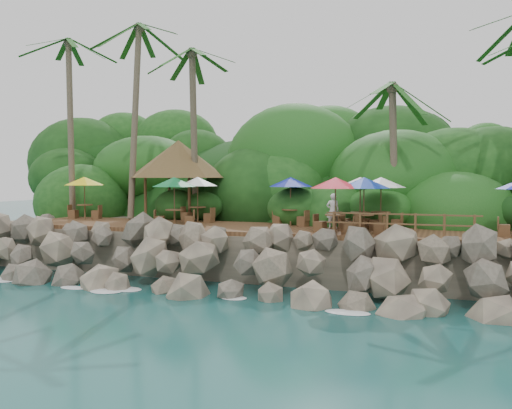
% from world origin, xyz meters
% --- Properties ---
extents(ground, '(140.00, 140.00, 0.00)m').
position_xyz_m(ground, '(0.00, 0.00, 0.00)').
color(ground, '#19514F').
rests_on(ground, ground).
extents(land_base, '(32.00, 25.20, 2.10)m').
position_xyz_m(land_base, '(0.00, 16.00, 1.05)').
color(land_base, gray).
rests_on(land_base, ground).
extents(jungle_hill, '(44.80, 28.00, 15.40)m').
position_xyz_m(jungle_hill, '(0.00, 23.50, 0.00)').
color(jungle_hill, '#143811').
rests_on(jungle_hill, ground).
extents(seawall, '(29.00, 4.00, 2.30)m').
position_xyz_m(seawall, '(0.00, 2.00, 1.15)').
color(seawall, gray).
rests_on(seawall, ground).
extents(terrace, '(26.00, 5.00, 0.20)m').
position_xyz_m(terrace, '(0.00, 6.00, 2.20)').
color(terrace, brown).
rests_on(terrace, land_base).
extents(jungle_foliage, '(44.00, 16.00, 12.00)m').
position_xyz_m(jungle_foliage, '(0.00, 15.00, 0.00)').
color(jungle_foliage, '#143811').
rests_on(jungle_foliage, ground).
extents(foam_line, '(25.20, 0.80, 0.06)m').
position_xyz_m(foam_line, '(0.00, 0.30, 0.03)').
color(foam_line, white).
rests_on(foam_line, ground).
extents(palms, '(31.64, 6.79, 12.68)m').
position_xyz_m(palms, '(0.83, 8.59, 11.87)').
color(palms, brown).
rests_on(palms, ground).
extents(palapa, '(5.71, 5.71, 4.60)m').
position_xyz_m(palapa, '(-6.08, 9.44, 5.79)').
color(palapa, brown).
rests_on(palapa, ground).
extents(dining_clusters, '(25.22, 5.46, 2.44)m').
position_xyz_m(dining_clusters, '(1.63, 6.15, 4.33)').
color(dining_clusters, brown).
rests_on(dining_clusters, terrace).
extents(railing, '(6.10, 0.10, 1.00)m').
position_xyz_m(railing, '(7.08, 3.65, 2.91)').
color(railing, brown).
rests_on(railing, terrace).
extents(waiter, '(0.69, 0.55, 1.67)m').
position_xyz_m(waiter, '(3.72, 6.45, 3.14)').
color(waiter, silver).
rests_on(waiter, terrace).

